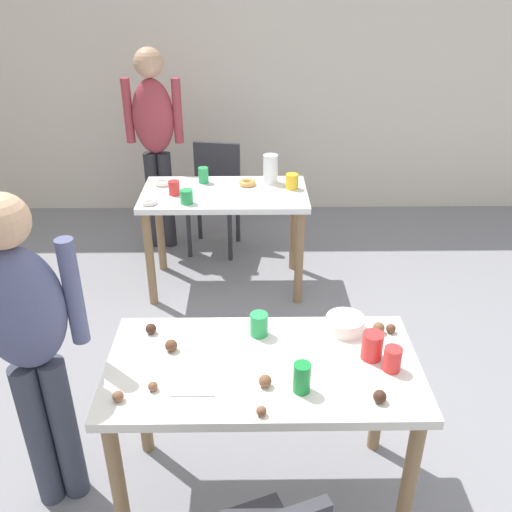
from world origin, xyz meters
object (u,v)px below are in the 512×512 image
(dining_table_near, at_px, (263,385))
(person_adult_far, at_px, (155,133))
(person_girl_near, at_px, (29,337))
(soda_can, at_px, (302,378))
(chair_far_table, at_px, (215,191))
(mixing_bowl, at_px, (345,324))
(pitcher_far, at_px, (271,169))
(dining_table_far, at_px, (225,207))

(dining_table_near, xyz_separation_m, person_adult_far, (-0.79, 2.53, 0.34))
(dining_table_near, relative_size, person_girl_near, 0.85)
(soda_can, bearing_deg, chair_far_table, 99.99)
(mixing_bowl, bearing_deg, dining_table_near, -148.29)
(person_adult_far, relative_size, mixing_bowl, 9.59)
(dining_table_near, height_order, chair_far_table, chair_far_table)
(person_girl_near, xyz_separation_m, mixing_bowl, (1.27, 0.22, -0.10))
(person_adult_far, height_order, soda_can, person_adult_far)
(soda_can, height_order, pitcher_far, pitcher_far)
(dining_table_far, bearing_deg, soda_can, -79.78)
(dining_table_far, relative_size, chair_far_table, 1.32)
(soda_can, bearing_deg, person_girl_near, 171.23)
(chair_far_table, distance_m, soda_can, 2.74)
(soda_can, bearing_deg, mixing_bowl, 59.87)
(chair_far_table, bearing_deg, person_adult_far, 179.24)
(chair_far_table, height_order, soda_can, soda_can)
(chair_far_table, bearing_deg, person_girl_near, -102.84)
(dining_table_far, distance_m, person_adult_far, 0.94)
(dining_table_near, height_order, mixing_bowl, mixing_bowl)
(mixing_bowl, xyz_separation_m, soda_can, (-0.22, -0.38, 0.03))
(person_adult_far, xyz_separation_m, soda_can, (0.93, -2.69, -0.17))
(dining_table_far, xyz_separation_m, chair_far_table, (-0.11, 0.67, -0.13))
(soda_can, bearing_deg, person_adult_far, 109.05)
(dining_table_far, bearing_deg, person_girl_near, -110.22)
(mixing_bowl, distance_m, soda_can, 0.44)
(person_adult_far, relative_size, soda_can, 13.23)
(dining_table_far, bearing_deg, person_adult_far, 130.07)
(chair_far_table, height_order, mixing_bowl, chair_far_table)
(person_adult_far, height_order, mixing_bowl, person_adult_far)
(mixing_bowl, bearing_deg, person_adult_far, 116.49)
(dining_table_far, bearing_deg, mixing_bowl, -70.32)
(mixing_bowl, height_order, soda_can, soda_can)
(dining_table_near, height_order, dining_table_far, same)
(chair_far_table, relative_size, mixing_bowl, 5.17)
(person_girl_near, bearing_deg, person_adult_far, 87.30)
(dining_table_near, relative_size, dining_table_far, 1.09)
(pitcher_far, bearing_deg, mixing_bowl, -81.87)
(person_girl_near, bearing_deg, pitcher_far, 63.55)
(dining_table_far, bearing_deg, dining_table_near, -83.13)
(pitcher_far, bearing_deg, chair_far_table, 131.57)
(dining_table_far, bearing_deg, pitcher_far, 28.16)
(mixing_bowl, distance_m, pitcher_far, 1.83)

